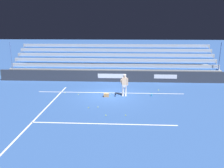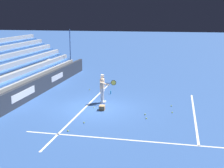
{
  "view_description": "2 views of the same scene",
  "coord_description": "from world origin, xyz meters",
  "px_view_note": "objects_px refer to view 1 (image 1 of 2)",
  "views": [
    {
      "loc": [
        -1.06,
        16.74,
        5.26
      ],
      "look_at": [
        -0.27,
        1.97,
        1.4
      ],
      "focal_mm": 35.0,
      "sensor_mm": 36.0,
      "label": 1
    },
    {
      "loc": [
        16.23,
        4.52,
        5.16
      ],
      "look_at": [
        -0.35,
        0.98,
        1.36
      ],
      "focal_mm": 50.0,
      "sensor_mm": 36.0,
      "label": 2
    }
  ],
  "objects_px": {
    "water_bottle": "(152,95)",
    "tennis_player": "(124,85)",
    "tennis_ball_toward_net": "(65,93)",
    "tennis_ball_far_right": "(88,108)",
    "tennis_ball_far_left": "(126,115)",
    "tennis_ball_on_baseline": "(110,94)",
    "tennis_ball_near_player": "(98,107)",
    "tennis_ball_midcourt": "(79,94)",
    "ball_box_cardboard": "(106,95)",
    "tennis_ball_stray_back": "(106,115)",
    "tennis_ball_by_box": "(159,90)"
  },
  "relations": [
    {
      "from": "tennis_ball_on_baseline",
      "to": "water_bottle",
      "type": "xyz_separation_m",
      "value": [
        -3.3,
        0.24,
        0.08
      ]
    },
    {
      "from": "tennis_ball_on_baseline",
      "to": "tennis_ball_midcourt",
      "type": "height_order",
      "value": "same"
    },
    {
      "from": "tennis_ball_toward_net",
      "to": "tennis_ball_far_right",
      "type": "bearing_deg",
      "value": 126.8
    },
    {
      "from": "tennis_ball_by_box",
      "to": "water_bottle",
      "type": "height_order",
      "value": "water_bottle"
    },
    {
      "from": "ball_box_cardboard",
      "to": "tennis_ball_toward_net",
      "type": "height_order",
      "value": "ball_box_cardboard"
    },
    {
      "from": "tennis_ball_on_baseline",
      "to": "tennis_ball_far_left",
      "type": "height_order",
      "value": "same"
    },
    {
      "from": "tennis_ball_on_baseline",
      "to": "tennis_ball_far_left",
      "type": "relative_size",
      "value": 1.0
    },
    {
      "from": "ball_box_cardboard",
      "to": "tennis_ball_far_right",
      "type": "height_order",
      "value": "ball_box_cardboard"
    },
    {
      "from": "tennis_ball_far_right",
      "to": "tennis_ball_toward_net",
      "type": "bearing_deg",
      "value": -53.2
    },
    {
      "from": "tennis_ball_by_box",
      "to": "tennis_ball_midcourt",
      "type": "distance_m",
      "value": 6.81
    },
    {
      "from": "tennis_player",
      "to": "tennis_ball_stray_back",
      "type": "bearing_deg",
      "value": 74.62
    },
    {
      "from": "tennis_player",
      "to": "tennis_ball_by_box",
      "type": "distance_m",
      "value": 3.51
    },
    {
      "from": "tennis_ball_by_box",
      "to": "tennis_ball_far_right",
      "type": "bearing_deg",
      "value": 40.12
    },
    {
      "from": "tennis_ball_near_player",
      "to": "tennis_ball_far_left",
      "type": "xyz_separation_m",
      "value": [
        -1.86,
        1.31,
        0.0
      ]
    },
    {
      "from": "tennis_ball_stray_back",
      "to": "tennis_ball_midcourt",
      "type": "distance_m",
      "value": 4.85
    },
    {
      "from": "tennis_ball_by_box",
      "to": "tennis_ball_far_right",
      "type": "relative_size",
      "value": 1.0
    },
    {
      "from": "tennis_ball_by_box",
      "to": "tennis_ball_on_baseline",
      "type": "bearing_deg",
      "value": 19.38
    },
    {
      "from": "tennis_ball_by_box",
      "to": "tennis_ball_near_player",
      "type": "xyz_separation_m",
      "value": [
        4.73,
        4.39,
        0.0
      ]
    },
    {
      "from": "tennis_ball_far_left",
      "to": "tennis_ball_on_baseline",
      "type": "bearing_deg",
      "value": -73.89
    },
    {
      "from": "tennis_ball_stray_back",
      "to": "tennis_ball_toward_net",
      "type": "bearing_deg",
      "value": -50.55
    },
    {
      "from": "tennis_player",
      "to": "tennis_ball_midcourt",
      "type": "distance_m",
      "value": 3.75
    },
    {
      "from": "tennis_ball_stray_back",
      "to": "tennis_ball_far_left",
      "type": "bearing_deg",
      "value": -176.6
    },
    {
      "from": "tennis_ball_far_right",
      "to": "tennis_ball_on_baseline",
      "type": "bearing_deg",
      "value": -112.27
    },
    {
      "from": "tennis_ball_stray_back",
      "to": "tennis_ball_by_box",
      "type": "bearing_deg",
      "value": -125.32
    },
    {
      "from": "tennis_ball_on_baseline",
      "to": "tennis_ball_midcourt",
      "type": "distance_m",
      "value": 2.52
    },
    {
      "from": "ball_box_cardboard",
      "to": "tennis_ball_on_baseline",
      "type": "height_order",
      "value": "ball_box_cardboard"
    },
    {
      "from": "tennis_ball_toward_net",
      "to": "tennis_ball_stray_back",
      "type": "distance_m",
      "value": 5.87
    },
    {
      "from": "ball_box_cardboard",
      "to": "tennis_ball_far_right",
      "type": "relative_size",
      "value": 6.06
    },
    {
      "from": "tennis_player",
      "to": "tennis_ball_toward_net",
      "type": "height_order",
      "value": "tennis_player"
    },
    {
      "from": "ball_box_cardboard",
      "to": "water_bottle",
      "type": "relative_size",
      "value": 1.82
    },
    {
      "from": "tennis_player",
      "to": "tennis_ball_midcourt",
      "type": "bearing_deg",
      "value": -0.66
    },
    {
      "from": "tennis_player",
      "to": "tennis_ball_near_player",
      "type": "relative_size",
      "value": 25.98
    },
    {
      "from": "tennis_player",
      "to": "tennis_ball_toward_net",
      "type": "relative_size",
      "value": 25.98
    },
    {
      "from": "ball_box_cardboard",
      "to": "tennis_ball_by_box",
      "type": "height_order",
      "value": "ball_box_cardboard"
    },
    {
      "from": "tennis_ball_midcourt",
      "to": "tennis_ball_on_baseline",
      "type": "bearing_deg",
      "value": -175.74
    },
    {
      "from": "tennis_player",
      "to": "ball_box_cardboard",
      "type": "bearing_deg",
      "value": 12.15
    },
    {
      "from": "ball_box_cardboard",
      "to": "water_bottle",
      "type": "distance_m",
      "value": 3.57
    },
    {
      "from": "ball_box_cardboard",
      "to": "tennis_ball_by_box",
      "type": "distance_m",
      "value": 4.79
    },
    {
      "from": "tennis_ball_on_baseline",
      "to": "tennis_ball_midcourt",
      "type": "xyz_separation_m",
      "value": [
        2.51,
        0.19,
        0.0
      ]
    },
    {
      "from": "tennis_ball_far_right",
      "to": "tennis_ball_stray_back",
      "type": "bearing_deg",
      "value": 135.55
    },
    {
      "from": "tennis_ball_by_box",
      "to": "water_bottle",
      "type": "xyz_separation_m",
      "value": [
        0.8,
        1.69,
        0.08
      ]
    },
    {
      "from": "tennis_ball_toward_net",
      "to": "tennis_ball_far_right",
      "type": "height_order",
      "value": "same"
    },
    {
      "from": "tennis_ball_toward_net",
      "to": "tennis_player",
      "type": "bearing_deg",
      "value": 174.94
    },
    {
      "from": "tennis_ball_near_player",
      "to": "water_bottle",
      "type": "distance_m",
      "value": 4.77
    },
    {
      "from": "ball_box_cardboard",
      "to": "tennis_ball_far_left",
      "type": "relative_size",
      "value": 6.06
    },
    {
      "from": "tennis_player",
      "to": "tennis_ball_stray_back",
      "type": "relative_size",
      "value": 25.98
    },
    {
      "from": "water_bottle",
      "to": "tennis_player",
      "type": "bearing_deg",
      "value": -0.38
    },
    {
      "from": "tennis_ball_toward_net",
      "to": "tennis_ball_on_baseline",
      "type": "relative_size",
      "value": 1.0
    },
    {
      "from": "ball_box_cardboard",
      "to": "tennis_ball_far_left",
      "type": "height_order",
      "value": "ball_box_cardboard"
    },
    {
      "from": "tennis_ball_by_box",
      "to": "water_bottle",
      "type": "bearing_deg",
      "value": 64.63
    }
  ]
}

